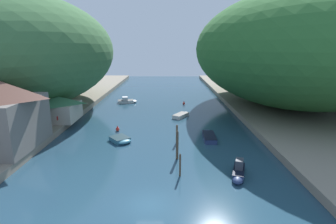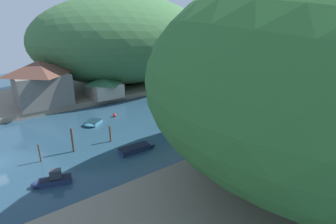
% 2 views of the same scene
% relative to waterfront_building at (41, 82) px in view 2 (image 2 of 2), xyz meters
% --- Properties ---
extents(water_surface, '(130.00, 130.00, 0.00)m').
position_rel_waterfront_building_xyz_m(water_surface, '(19.11, 19.41, -5.39)').
color(water_surface, '#234256').
rests_on(water_surface, ground).
extents(left_bank, '(22.00, 120.00, 0.93)m').
position_rel_waterfront_building_xyz_m(left_bank, '(-6.55, 19.41, -4.93)').
color(left_bank, gray).
rests_on(left_bank, ground).
extents(right_bank, '(22.00, 120.00, 0.93)m').
position_rel_waterfront_building_xyz_m(right_bank, '(44.78, 19.41, -4.93)').
color(right_bank, gray).
rests_on(right_bank, ground).
extents(hillside_left, '(33.82, 47.34, 21.88)m').
position_rel_waterfront_building_xyz_m(hillside_left, '(-7.65, 23.11, 6.48)').
color(hillside_left, '#3D6B3D').
rests_on(hillside_left, left_bank).
extents(waterfront_building, '(9.87, 10.24, 8.63)m').
position_rel_waterfront_building_xyz_m(waterfront_building, '(0.00, 0.00, 0.00)').
color(waterfront_building, slate).
rests_on(waterfront_building, left_bank).
extents(boathouse_shed, '(7.88, 6.62, 4.26)m').
position_rel_waterfront_building_xyz_m(boathouse_shed, '(1.92, 12.06, -2.25)').
color(boathouse_shed, '#B2A899').
rests_on(boathouse_shed, left_bank).
extents(boat_far_upstream, '(1.77, 5.31, 0.68)m').
position_rel_waterfront_building_xyz_m(boat_far_upstream, '(26.67, 5.94, -5.06)').
color(boat_far_upstream, navy).
rests_on(boat_far_upstream, water_surface).
extents(boat_near_quay, '(3.64, 3.81, 0.63)m').
position_rel_waterfront_building_xyz_m(boat_near_quay, '(14.22, 4.23, -5.08)').
color(boat_near_quay, teal).
rests_on(boat_near_quay, water_surface).
extents(boat_cabin_cruiser, '(3.73, 4.69, 0.67)m').
position_rel_waterfront_building_xyz_m(boat_cabin_cruiser, '(23.39, 17.70, -5.06)').
color(boat_cabin_cruiser, silver).
rests_on(boat_cabin_cruiser, water_surface).
extents(boat_navy_launch, '(4.74, 2.97, 1.42)m').
position_rel_waterfront_building_xyz_m(boat_navy_launch, '(11.22, 30.08, -4.95)').
color(boat_navy_launch, white).
rests_on(boat_navy_launch, water_surface).
extents(boat_small_dinghy, '(2.31, 4.29, 1.71)m').
position_rel_waterfront_building_xyz_m(boat_small_dinghy, '(27.95, -5.75, -4.87)').
color(boat_small_dinghy, navy).
rests_on(boat_small_dinghy, water_surface).
extents(mooring_post_nearest, '(0.20, 0.20, 2.46)m').
position_rel_waterfront_building_xyz_m(mooring_post_nearest, '(21.98, -5.57, -4.15)').
color(mooring_post_nearest, '#4C3D2D').
rests_on(mooring_post_nearest, water_surface).
extents(mooring_post_second, '(0.30, 0.30, 3.51)m').
position_rel_waterfront_building_xyz_m(mooring_post_second, '(21.82, -1.37, -3.63)').
color(mooring_post_second, '#4C3D2D').
rests_on(mooring_post_second, water_surface).
extents(mooring_post_middle, '(0.28, 0.28, 2.58)m').
position_rel_waterfront_building_xyz_m(mooring_post_middle, '(21.97, 4.00, -4.09)').
color(mooring_post_middle, brown).
rests_on(mooring_post_middle, water_surface).
extents(channel_buoy_near, '(0.60, 0.60, 0.89)m').
position_rel_waterfront_building_xyz_m(channel_buoy_near, '(12.83, 9.02, -5.04)').
color(channel_buoy_near, red).
rests_on(channel_buoy_near, water_surface).
extents(channel_buoy_far, '(0.54, 0.54, 0.81)m').
position_rel_waterfront_building_xyz_m(channel_buoy_far, '(24.36, 28.10, -5.08)').
color(channel_buoy_far, red).
rests_on(channel_buoy_far, water_surface).
extents(person_on_quay, '(0.27, 0.41, 1.69)m').
position_rel_waterfront_building_xyz_m(person_on_quay, '(3.56, 9.16, -3.48)').
color(person_on_quay, '#282D3D').
rests_on(person_on_quay, left_bank).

